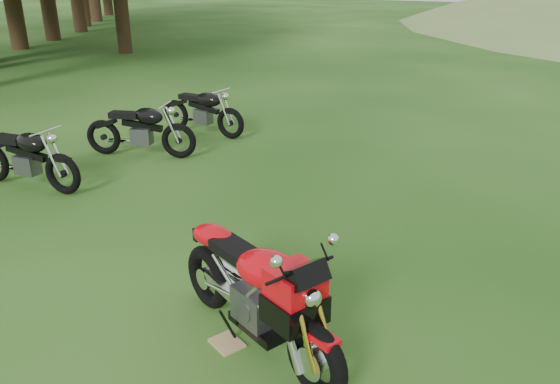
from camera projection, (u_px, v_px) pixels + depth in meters
The scene contains 7 objects.
ground at pixel (235, 242), 6.67m from camera, with size 120.00×120.00×0.00m, color #123C0D.
treeline at pixel (104, 36), 28.43m from camera, with size 28.00×32.00×14.00m, color black, non-canonical shape.
sport_motorcycle at pixel (255, 282), 4.61m from camera, with size 2.09×0.52×1.25m, color red, non-canonical shape.
plywood_board at pixel (227, 343), 4.83m from camera, with size 0.28×0.23×0.02m, color tan.
vintage_moto_a at pixel (25, 156), 8.17m from camera, with size 1.95×0.45×1.03m, color black, non-canonical shape.
vintage_moto_b at pixel (140, 128), 9.59m from camera, with size 1.97×0.46×1.03m, color black, non-canonical shape.
vintage_moto_c at pixel (202, 109), 10.94m from camera, with size 1.93×0.45×1.01m, color black, non-canonical shape.
Camera 1 is at (3.70, -4.70, 3.06)m, focal length 35.00 mm.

